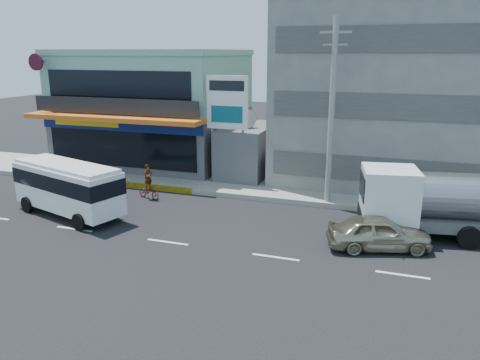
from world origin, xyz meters
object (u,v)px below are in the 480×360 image
at_px(satellite_dish, 244,127).
at_px(motorcycle_rider, 149,188).
at_px(tanker_truck, 445,202).
at_px(billboard, 227,109).
at_px(minibus, 68,185).
at_px(concrete_building, 413,72).
at_px(utility_pole_near, 332,113).
at_px(shop_building, 156,110).
at_px(sedan, 379,233).

relative_size(satellite_dish, motorcycle_rider, 0.74).
height_order(tanker_truck, motorcycle_rider, tanker_truck).
bearing_deg(tanker_truck, motorcycle_rider, 176.80).
distance_m(billboard, minibus, 10.21).
height_order(concrete_building, motorcycle_rider, concrete_building).
bearing_deg(concrete_building, utility_pole_near, -117.76).
bearing_deg(billboard, concrete_building, 28.92).
bearing_deg(minibus, concrete_building, 39.12).
relative_size(shop_building, satellite_dish, 8.27).
relative_size(utility_pole_near, motorcycle_rider, 4.90).
height_order(shop_building, motorcycle_rider, shop_building).
bearing_deg(concrete_building, shop_building, -176.65).
bearing_deg(utility_pole_near, satellite_dish, 149.04).
bearing_deg(utility_pole_near, sedan, -59.86).
bearing_deg(sedan, motorcycle_rider, 59.58).
height_order(concrete_building, utility_pole_near, concrete_building).
height_order(billboard, tanker_truck, billboard).
distance_m(shop_building, billboard, 8.92).
distance_m(shop_building, utility_pole_near, 15.50).
height_order(satellite_dish, motorcycle_rider, satellite_dish).
bearing_deg(tanker_truck, sedan, -139.43).
relative_size(shop_building, utility_pole_near, 1.24).
bearing_deg(billboard, tanker_truck, -20.83).
bearing_deg(utility_pole_near, concrete_building, 62.24).
xyz_separation_m(satellite_dish, sedan, (8.98, -8.72, -2.83)).
height_order(concrete_building, satellite_dish, concrete_building).
bearing_deg(minibus, motorcycle_rider, 57.23).
height_order(minibus, sedan, minibus).
bearing_deg(billboard, motorcycle_rider, -133.03).
distance_m(utility_pole_near, sedan, 7.38).
bearing_deg(satellite_dish, concrete_building, 21.80).
distance_m(utility_pole_near, tanker_truck, 7.21).
distance_m(minibus, tanker_truck, 18.38).
xyz_separation_m(minibus, sedan, (15.45, 0.68, -0.90)).
distance_m(concrete_building, satellite_dish, 11.30).
height_order(concrete_building, minibus, concrete_building).
relative_size(shop_building, tanker_truck, 1.50).
height_order(minibus, tanker_truck, tanker_truck).
height_order(utility_pole_near, motorcycle_rider, utility_pole_near).
bearing_deg(tanker_truck, billboard, 159.17).
distance_m(satellite_dish, sedan, 12.83).
xyz_separation_m(concrete_building, billboard, (-10.50, -5.80, -2.07)).
bearing_deg(satellite_dish, billboard, -105.52).
distance_m(shop_building, satellite_dish, 8.54).
bearing_deg(satellite_dish, sedan, -44.19).
relative_size(satellite_dish, tanker_truck, 0.18).
distance_m(billboard, tanker_truck, 13.41).
bearing_deg(tanker_truck, shop_building, 154.52).
bearing_deg(concrete_building, minibus, -140.88).
height_order(concrete_building, billboard, concrete_building).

